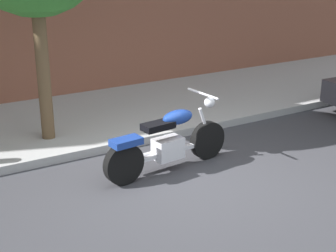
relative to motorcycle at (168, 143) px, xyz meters
The scene contains 3 objects.
ground_plane 0.60m from the motorcycle, 73.17° to the right, with size 60.00×60.00×0.00m, color #38383D.
sidewalk 2.68m from the motorcycle, 87.46° to the left, with size 20.21×3.18×0.14m, color #A2A2A2.
motorcycle is the anchor object (origin of this frame).
Camera 1 is at (-3.65, -5.66, 3.23)m, focal length 54.11 mm.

